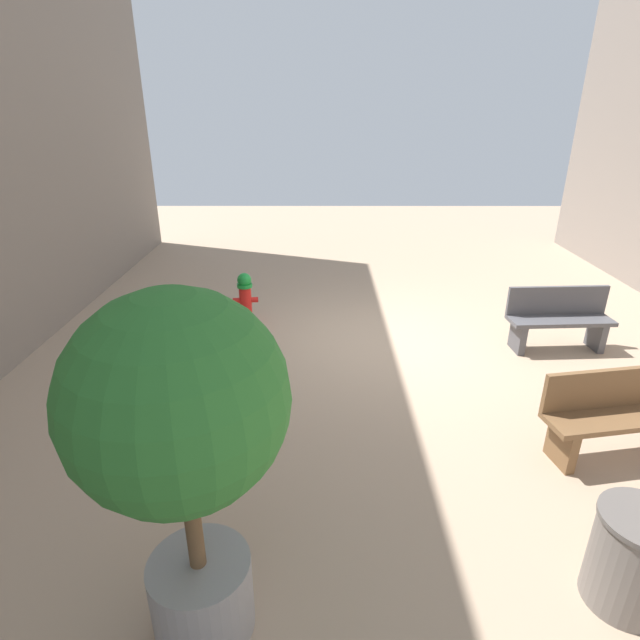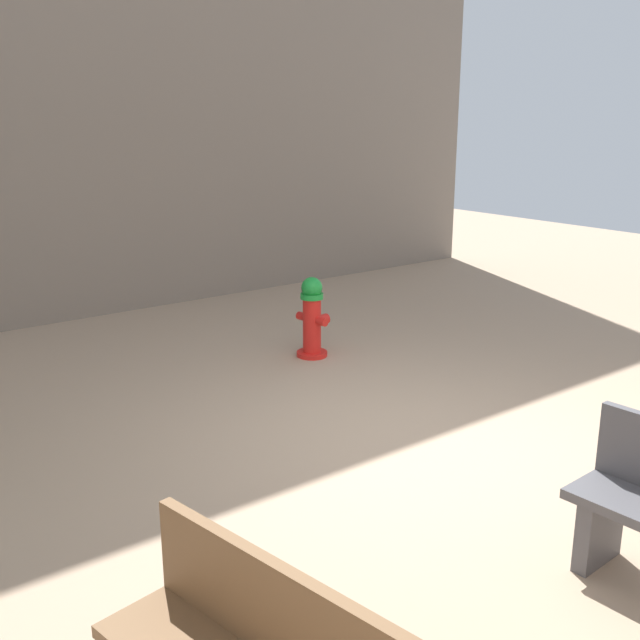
% 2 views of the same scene
% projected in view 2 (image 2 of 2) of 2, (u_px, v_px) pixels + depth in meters
% --- Properties ---
extents(ground_plane, '(23.40, 23.40, 0.00)m').
position_uv_depth(ground_plane, '(404.00, 441.00, 6.21)').
color(ground_plane, tan).
extents(fire_hydrant, '(0.43, 0.41, 0.90)m').
position_uv_depth(fire_hydrant, '(312.00, 317.00, 8.26)').
color(fire_hydrant, red).
rests_on(fire_hydrant, ground_plane).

